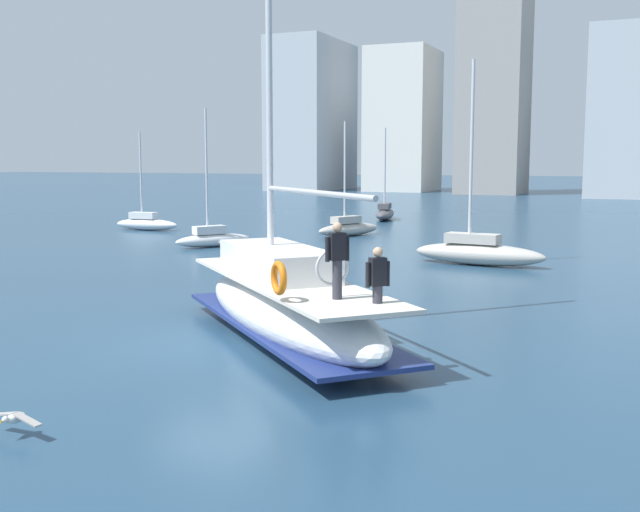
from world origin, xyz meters
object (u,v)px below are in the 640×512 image
Objects in this scene: moored_cutter_right at (213,237)px; moored_ketch_distant at (385,212)px; moored_cutter_left at (478,251)px; moored_catamaran at (348,227)px; seagull at (15,418)px; main_sailboat at (286,302)px; moored_sloop_near at (146,222)px.

moored_ketch_distant is at bearing 82.67° from moored_cutter_right.
moored_cutter_right reaches higher than moored_ketch_distant.
moored_catamaran is at bearing 134.66° from moored_cutter_left.
seagull is at bearing -96.91° from moored_cutter_left.
moored_sloop_near is at bearing 131.74° from main_sailboat.
moored_ketch_distant is (2.55, 19.83, 0.05)m from moored_cutter_right.
moored_sloop_near is 35.97m from seagull.
moored_ketch_distant reaches higher than moored_catamaran.
moored_catamaran is 0.95× the size of moored_cutter_right.
moored_cutter_left is at bearing -45.34° from moored_catamaran.
moored_cutter_left is (21.97, -7.84, 0.11)m from moored_sloop_near.
moored_cutter_left is 22.71m from seagull.
moored_cutter_left is at bearing 83.09° from seagull.
moored_sloop_near is 5.70× the size of seagull.
moored_cutter_left is 23.99m from moored_ketch_distant.
moored_sloop_near is at bearing 143.32° from moored_cutter_right.
moored_sloop_near is 0.88× the size of moored_cutter_right.
moored_cutter_right is (-13.49, 1.53, -0.11)m from moored_cutter_left.
moored_cutter_left is (9.21, -9.32, 0.09)m from moored_catamaran.
main_sailboat is 2.07× the size of moored_ketch_distant.
moored_cutter_right is 6.46× the size of seagull.
moored_sloop_near is 0.72× the size of moored_cutter_left.
moored_catamaran is at bearing -81.82° from moored_ketch_distant.
moored_cutter_left is 1.22× the size of moored_cutter_right.
moored_cutter_right is 26.36m from seagull.
moored_cutter_right is at bearing 173.54° from moored_cutter_left.
moored_ketch_distant is at bearing 100.59° from seagull.
moored_ketch_distant is at bearing 98.18° from moored_catamaran.
moored_sloop_near is at bearing -173.41° from moored_catamaran.
main_sailboat is at bearing -48.26° from moored_sloop_near.
main_sailboat reaches higher than moored_cutter_left.
seagull is at bearing -79.41° from moored_ketch_distant.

